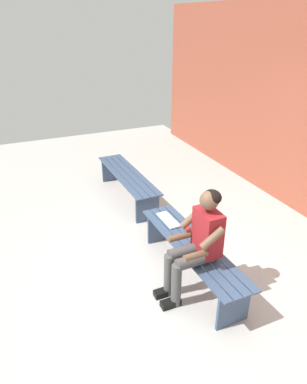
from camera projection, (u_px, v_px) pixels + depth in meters
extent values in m
cube|color=#B2B2AD|center=(87.00, 247.00, 4.77)|extent=(10.00, 7.00, 0.04)
cube|color=#384C6B|center=(204.00, 241.00, 4.09)|extent=(1.89, 0.14, 0.02)
cube|color=#384C6B|center=(196.00, 244.00, 4.04)|extent=(1.89, 0.14, 0.02)
cube|color=#384C6B|center=(188.00, 246.00, 4.00)|extent=(1.89, 0.14, 0.02)
cube|color=#384C6B|center=(180.00, 248.00, 3.96)|extent=(1.89, 0.14, 0.02)
cube|color=#384C6B|center=(233.00, 308.00, 3.46)|extent=(0.04, 0.38, 0.44)
cube|color=#384C6B|center=(161.00, 227.00, 4.79)|extent=(0.04, 0.38, 0.44)
cube|color=#384C6B|center=(136.00, 173.00, 5.88)|extent=(1.88, 0.14, 0.02)
cube|color=#384C6B|center=(130.00, 174.00, 5.84)|extent=(1.88, 0.14, 0.02)
cube|color=#384C6B|center=(124.00, 175.00, 5.80)|extent=(1.88, 0.14, 0.02)
cube|color=#384C6B|center=(118.00, 176.00, 5.76)|extent=(1.88, 0.14, 0.02)
cube|color=#384C6B|center=(147.00, 208.00, 5.26)|extent=(0.04, 0.38, 0.44)
cube|color=#384C6B|center=(112.00, 170.00, 6.59)|extent=(0.04, 0.38, 0.44)
cube|color=maroon|center=(208.00, 232.00, 3.67)|extent=(0.34, 0.20, 0.50)
sphere|color=brown|center=(209.00, 200.00, 3.49)|extent=(0.20, 0.20, 0.20)
ellipsoid|color=black|center=(212.00, 197.00, 3.49)|extent=(0.20, 0.19, 0.15)
cylinder|color=#4C4C4C|center=(194.00, 261.00, 3.64)|extent=(0.13, 0.40, 0.13)
cylinder|color=#4C4C4C|center=(186.00, 251.00, 3.78)|extent=(0.13, 0.40, 0.13)
cylinder|color=#4C4C4C|center=(176.00, 285.00, 3.68)|extent=(0.11, 0.11, 0.53)
cube|color=black|center=(171.00, 303.00, 3.76)|extent=(0.10, 0.22, 0.07)
cylinder|color=#4C4C4C|center=(169.00, 275.00, 3.83)|extent=(0.11, 0.11, 0.53)
cube|color=black|center=(164.00, 292.00, 3.91)|extent=(0.10, 0.22, 0.07)
cylinder|color=brown|center=(212.00, 238.00, 3.44)|extent=(0.08, 0.28, 0.23)
cylinder|color=brown|center=(196.00, 255.00, 3.49)|extent=(0.07, 0.26, 0.07)
cylinder|color=brown|center=(191.00, 218.00, 3.78)|extent=(0.08, 0.28, 0.23)
cylinder|color=brown|center=(179.00, 237.00, 3.78)|extent=(0.07, 0.26, 0.07)
sphere|color=red|center=(188.00, 229.00, 4.24)|extent=(0.07, 0.07, 0.07)
cube|color=white|center=(172.00, 224.00, 4.39)|extent=(0.20, 0.15, 0.02)
cube|color=white|center=(165.00, 216.00, 4.55)|extent=(0.20, 0.15, 0.02)
cube|color=#1E478C|center=(168.00, 221.00, 4.47)|extent=(0.42, 0.17, 0.01)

